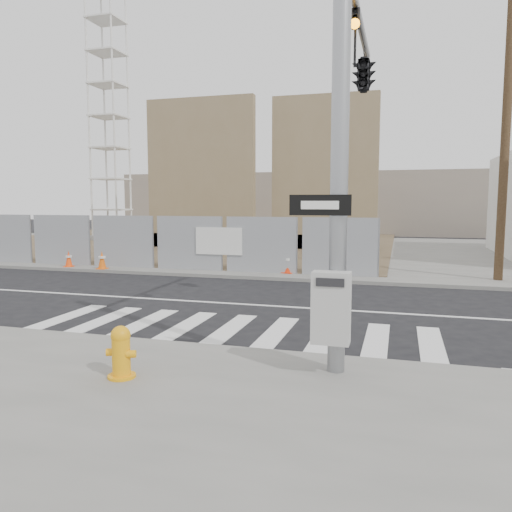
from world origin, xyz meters
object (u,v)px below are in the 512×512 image
(crane_tower, at_px, (109,103))
(traffic_cone_c, at_px, (102,260))
(fire_hydrant, at_px, (121,352))
(traffic_cone_b, at_px, (69,259))
(traffic_cone_d, at_px, (288,262))
(signal_pole, at_px, (357,92))

(crane_tower, distance_m, traffic_cone_c, 17.14)
(crane_tower, distance_m, fire_hydrant, 28.48)
(fire_hydrant, height_order, traffic_cone_b, fire_hydrant)
(traffic_cone_b, relative_size, traffic_cone_d, 0.81)
(crane_tower, bearing_deg, signal_pole, -47.43)
(traffic_cone_b, height_order, traffic_cone_c, traffic_cone_c)
(traffic_cone_c, relative_size, traffic_cone_d, 0.89)
(signal_pole, distance_m, traffic_cone_c, 12.52)
(fire_hydrant, relative_size, traffic_cone_b, 1.22)
(crane_tower, distance_m, traffic_cone_d, 20.66)
(fire_hydrant, height_order, traffic_cone_d, traffic_cone_d)
(traffic_cone_b, relative_size, traffic_cone_c, 0.91)
(traffic_cone_c, distance_m, traffic_cone_d, 7.08)
(traffic_cone_b, bearing_deg, traffic_cone_c, -6.51)
(crane_tower, relative_size, fire_hydrant, 23.65)
(signal_pole, relative_size, crane_tower, 0.39)
(traffic_cone_b, bearing_deg, fire_hydrant, -50.32)
(signal_pole, bearing_deg, traffic_cone_b, 150.83)
(signal_pole, relative_size, traffic_cone_d, 9.02)
(traffic_cone_b, bearing_deg, traffic_cone_d, 4.68)
(signal_pole, bearing_deg, crane_tower, 132.57)
(signal_pole, xyz_separation_m, traffic_cone_b, (-11.56, 6.45, -4.35))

